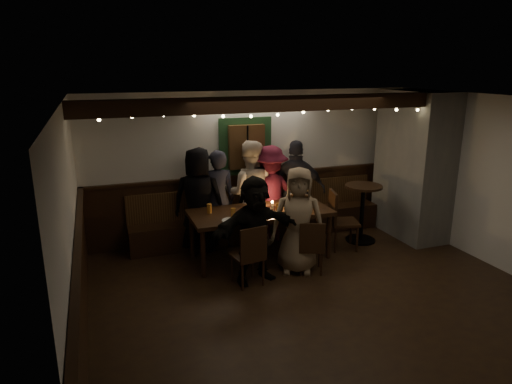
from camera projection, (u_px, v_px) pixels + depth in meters
name	position (u px, v px, depth m)	size (l,w,h in m)	color
room	(337.00, 186.00, 7.60)	(6.02, 5.01, 2.62)	black
dining_table	(260.00, 215.00, 7.22)	(2.23, 0.96, 0.97)	black
chair_near_left	(250.00, 252.00, 6.32)	(0.46, 0.46, 0.90)	black
chair_near_right	(311.00, 245.00, 6.72)	(0.48, 0.48, 0.82)	black
chair_end	(339.00, 217.00, 7.63)	(0.56, 0.56, 1.01)	black
high_top	(362.00, 206.00, 7.96)	(0.64, 0.64, 1.02)	black
person_a	(199.00, 200.00, 7.51)	(0.85, 0.56, 1.75)	black
person_b	(217.00, 199.00, 7.66)	(0.61, 0.40, 1.68)	#232331
person_c	(250.00, 193.00, 7.79)	(0.88, 0.69, 1.81)	#C0AE9B
person_d	(269.00, 194.00, 7.90)	(1.10, 0.63, 1.71)	#4C1021
person_e	(296.00, 190.00, 8.08)	(1.04, 0.43, 1.77)	black
person_f	(255.00, 230.00, 6.43)	(1.44, 0.46, 1.55)	black
person_g	(298.00, 220.00, 6.73)	(0.79, 0.51, 1.61)	#93795B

